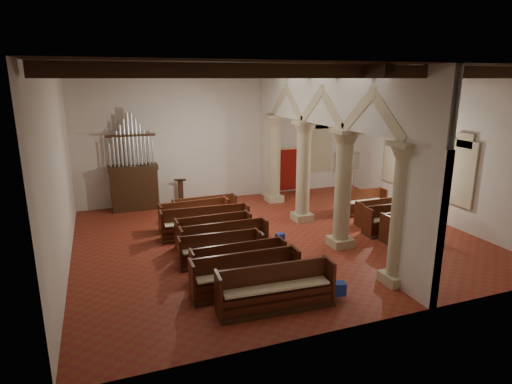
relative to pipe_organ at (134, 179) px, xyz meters
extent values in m
plane|color=maroon|center=(4.50, -5.50, -1.37)|extent=(14.00, 14.00, 0.00)
plane|color=black|center=(4.50, -5.50, 4.63)|extent=(14.00, 14.00, 0.00)
cube|color=silver|center=(4.50, 0.50, 1.63)|extent=(14.00, 0.02, 6.00)
cube|color=silver|center=(4.50, -11.50, 1.63)|extent=(14.00, 0.02, 6.00)
cube|color=silver|center=(-2.50, -5.50, 1.63)|extent=(0.02, 12.00, 6.00)
cube|color=silver|center=(11.50, -5.50, 1.63)|extent=(0.02, 12.00, 6.00)
cube|color=tan|center=(6.30, -10.00, -1.22)|extent=(0.75, 0.75, 0.30)
cylinder|color=tan|center=(6.30, -10.00, 0.58)|extent=(0.56, 0.56, 3.30)
cube|color=tan|center=(6.30, -7.00, -1.22)|extent=(0.75, 0.75, 0.30)
cylinder|color=tan|center=(6.30, -7.00, 0.58)|extent=(0.56, 0.56, 3.30)
cube|color=tan|center=(6.30, -4.00, -1.22)|extent=(0.75, 0.75, 0.30)
cylinder|color=tan|center=(6.30, -4.00, 0.58)|extent=(0.56, 0.56, 3.30)
cube|color=tan|center=(6.30, -1.00, -1.22)|extent=(0.75, 0.75, 0.30)
cylinder|color=tan|center=(6.30, -1.00, 0.58)|extent=(0.56, 0.56, 3.30)
cube|color=silver|center=(6.30, -5.50, 3.66)|extent=(0.25, 11.90, 1.93)
cube|color=#306D51|center=(11.48, -7.00, 0.83)|extent=(0.03, 1.00, 2.20)
cube|color=#306D51|center=(11.48, -3.00, 0.83)|extent=(0.03, 1.00, 2.20)
cube|color=#306D51|center=(9.50, 0.48, 0.83)|extent=(1.00, 0.03, 2.20)
cube|color=#372111|center=(0.00, 0.00, -0.47)|extent=(2.00, 0.80, 1.80)
cube|color=#372111|center=(0.00, 0.00, 0.53)|extent=(2.10, 0.85, 0.20)
cube|color=#311F0F|center=(2.05, 0.00, -1.32)|extent=(0.56, 0.56, 0.10)
cube|color=#311F0F|center=(2.05, 0.00, -0.80)|extent=(0.27, 0.27, 1.14)
cube|color=#311F0F|center=(2.05, -0.08, -0.18)|extent=(0.60, 0.52, 0.20)
cube|color=maroon|center=(8.00, 0.42, -0.22)|extent=(1.60, 0.06, 2.10)
cylinder|color=#BE893B|center=(8.00, 0.40, 0.88)|extent=(1.80, 0.04, 0.04)
cone|color=#372111|center=(10.49, -1.30, -1.31)|extent=(0.34, 0.34, 0.11)
cylinder|color=#BE893B|center=(10.49, -1.30, -0.23)|extent=(0.04, 0.04, 2.28)
cylinder|color=#BE893B|center=(10.49, -1.30, 0.81)|extent=(0.09, 0.66, 0.03)
cube|color=navy|center=(10.49, -1.32, 0.34)|extent=(0.52, 0.07, 0.81)
cube|color=#151591|center=(4.33, -10.18, -1.10)|extent=(0.40, 0.35, 0.34)
cube|color=navy|center=(2.73, -7.54, -1.13)|extent=(0.29, 0.24, 0.29)
cube|color=#141590|center=(4.40, -6.10, -1.13)|extent=(0.33, 0.30, 0.28)
cylinder|color=silver|center=(2.45, -9.66, -1.21)|extent=(0.93, 0.37, 0.09)
cylinder|color=white|center=(1.73, -8.47, -1.21)|extent=(1.03, 0.43, 0.11)
cube|color=#372111|center=(2.55, -10.11, -1.32)|extent=(3.04, 0.92, 0.11)
cube|color=#361A0B|center=(2.55, -10.17, -1.02)|extent=(2.88, 0.59, 0.49)
cube|color=#361A0B|center=(2.55, -9.92, -0.74)|extent=(2.86, 0.23, 1.04)
cube|color=#361A0B|center=(1.08, -10.09, -0.74)|extent=(0.11, 0.66, 1.04)
cube|color=#361A0B|center=(4.01, -10.09, -0.74)|extent=(0.11, 0.66, 1.04)
cube|color=#F6E4B5|center=(2.55, -10.17, -0.74)|extent=(2.76, 0.54, 0.05)
cube|color=#372111|center=(2.11, -9.05, -1.32)|extent=(3.00, 0.79, 0.11)
cube|color=#3D130D|center=(2.11, -9.10, -1.03)|extent=(2.85, 0.47, 0.48)
cube|color=#3D130D|center=(2.11, -8.86, -0.76)|extent=(2.84, 0.12, 1.00)
cube|color=#3D130D|center=(0.65, -9.03, -0.76)|extent=(0.08, 0.64, 1.00)
cube|color=#3D130D|center=(3.57, -9.03, -0.76)|extent=(0.08, 0.64, 1.00)
cube|color=#F6E4B5|center=(2.11, -9.10, -0.76)|extent=(2.73, 0.43, 0.05)
cube|color=#372111|center=(2.23, -8.06, -1.32)|extent=(2.84, 0.70, 0.10)
cube|color=#3D100D|center=(2.23, -8.11, -1.06)|extent=(2.69, 0.42, 0.43)
cube|color=#3D100D|center=(2.23, -7.89, -0.82)|extent=(2.69, 0.10, 0.91)
cube|color=#3D100D|center=(0.85, -8.04, -0.82)|extent=(0.07, 0.57, 0.91)
cube|color=#3D100D|center=(3.62, -8.04, -0.82)|extent=(0.07, 0.57, 0.91)
cube|color=#F6E4B5|center=(2.23, -8.11, -0.82)|extent=(2.58, 0.38, 0.05)
cube|color=#372111|center=(1.96, -6.97, -1.32)|extent=(2.61, 0.77, 0.09)
cube|color=#371D0B|center=(1.96, -7.01, -1.07)|extent=(2.45, 0.48, 0.42)
cube|color=#371D0B|center=(1.96, -6.80, -0.83)|extent=(2.43, 0.18, 0.89)
cube|color=#371D0B|center=(0.71, -6.95, -0.83)|extent=(0.09, 0.56, 0.89)
cube|color=#371D0B|center=(3.22, -6.95, -0.83)|extent=(0.09, 0.56, 0.89)
cube|color=#F6E4B5|center=(1.96, -7.01, -0.83)|extent=(2.35, 0.44, 0.05)
cube|color=#372111|center=(2.32, -6.26, -1.32)|extent=(2.94, 0.70, 0.10)
cube|color=#44150E|center=(2.32, -6.31, -1.05)|extent=(2.79, 0.40, 0.45)
cube|color=#44150E|center=(2.32, -6.08, -0.80)|extent=(2.78, 0.07, 0.95)
cube|color=#44150E|center=(0.89, -6.24, -0.80)|extent=(0.07, 0.60, 0.95)
cube|color=#44150E|center=(3.75, -6.24, -0.80)|extent=(0.07, 0.60, 0.95)
cube|color=#F6E4B5|center=(2.32, -6.31, -0.80)|extent=(2.67, 0.36, 0.05)
cube|color=#372111|center=(2.19, -5.38, -1.32)|extent=(2.66, 0.76, 0.10)
cube|color=#41150E|center=(2.19, -5.43, -1.04)|extent=(2.50, 0.46, 0.45)
cube|color=#41150E|center=(2.19, -5.20, -0.79)|extent=(2.49, 0.13, 0.96)
cube|color=#41150E|center=(0.90, -5.36, -0.79)|extent=(0.08, 0.61, 0.96)
cube|color=#41150E|center=(3.48, -5.36, -0.79)|extent=(0.08, 0.61, 0.96)
cube|color=#F6E4B5|center=(2.19, -5.43, -0.79)|extent=(2.40, 0.42, 0.05)
cube|color=#372111|center=(2.11, -4.48, -1.32)|extent=(3.26, 0.90, 0.11)
cube|color=#41110E|center=(2.11, -4.53, -1.03)|extent=(3.10, 0.58, 0.47)
cube|color=#41110E|center=(2.11, -4.29, -0.77)|extent=(3.08, 0.23, 1.00)
cube|color=#41110E|center=(0.53, -4.45, -0.77)|extent=(0.11, 0.63, 1.00)
cube|color=#41110E|center=(3.69, -4.45, -0.77)|extent=(0.11, 0.63, 1.00)
cube|color=#F6E4B5|center=(2.11, -4.53, -0.77)|extent=(2.97, 0.53, 0.05)
cube|color=#372111|center=(1.95, -3.39, -1.32)|extent=(2.74, 0.87, 0.10)
cube|color=#421E0E|center=(1.95, -3.44, -1.04)|extent=(2.57, 0.56, 0.46)
cube|color=#421E0E|center=(1.95, -3.21, -0.79)|extent=(2.55, 0.23, 0.97)
cube|color=#421E0E|center=(0.64, -3.37, -0.79)|extent=(0.11, 0.61, 0.97)
cube|color=#421E0E|center=(3.27, -3.37, -0.79)|extent=(0.11, 0.61, 0.97)
cube|color=#F6E4B5|center=(1.95, -3.44, -0.79)|extent=(2.47, 0.51, 0.05)
cube|color=#372111|center=(2.52, -2.73, -1.32)|extent=(2.61, 0.76, 0.10)
cube|color=#36190B|center=(2.52, -2.78, -1.06)|extent=(2.45, 0.46, 0.43)
cube|color=#36190B|center=(2.52, -2.56, -0.82)|extent=(2.44, 0.15, 0.91)
cube|color=#36190B|center=(1.26, -2.71, -0.82)|extent=(0.09, 0.57, 0.91)
cube|color=#36190B|center=(3.79, -2.71, -0.82)|extent=(0.09, 0.57, 0.91)
cube|color=#F6E4B5|center=(2.52, -2.78, -0.82)|extent=(2.35, 0.42, 0.05)
cube|color=#372111|center=(8.89, -7.31, -1.32)|extent=(2.06, 0.78, 0.10)
cube|color=#441D0E|center=(8.89, -7.36, -1.04)|extent=(1.90, 0.48, 0.45)
cube|color=#441D0E|center=(8.89, -7.13, -0.79)|extent=(1.89, 0.14, 0.95)
cube|color=#441D0E|center=(7.91, -7.29, -0.79)|extent=(0.09, 0.60, 0.95)
cube|color=#441D0E|center=(9.88, -7.29, -0.79)|extent=(0.09, 0.60, 0.95)
cube|color=#F6E4B5|center=(8.89, -7.36, -0.79)|extent=(1.82, 0.43, 0.05)
cube|color=#372111|center=(8.77, -6.56, -1.32)|extent=(2.17, 0.77, 0.10)
cube|color=#3B1C0C|center=(8.77, -6.61, -1.03)|extent=(2.02, 0.45, 0.47)
cube|color=#3B1C0C|center=(8.77, -6.37, -0.77)|extent=(2.01, 0.11, 0.99)
cube|color=#3B1C0C|center=(7.72, -6.54, -0.77)|extent=(0.08, 0.63, 0.99)
cube|color=#3B1C0C|center=(9.81, -6.54, -0.77)|extent=(0.08, 0.63, 0.99)
cube|color=#F6E4B5|center=(8.77, -6.61, -0.77)|extent=(1.94, 0.41, 0.05)
cube|color=#372111|center=(9.00, -5.51, -1.32)|extent=(2.03, 0.72, 0.09)
cube|color=#3C1D0C|center=(9.00, -5.55, -1.06)|extent=(1.87, 0.44, 0.42)
cube|color=#3C1D0C|center=(9.00, -5.34, -0.83)|extent=(1.86, 0.13, 0.90)
cube|color=#3C1D0C|center=(8.03, -5.49, -0.83)|extent=(0.08, 0.57, 0.90)
cube|color=#3C1D0C|center=(9.97, -5.49, -0.83)|extent=(0.08, 0.57, 0.90)
cube|color=#F6E4B5|center=(9.00, -5.55, -0.83)|extent=(1.80, 0.40, 0.05)
cube|color=#372111|center=(9.10, -4.15, -1.32)|extent=(2.11, 0.75, 0.10)
cube|color=#3C120D|center=(9.10, -4.20, -1.04)|extent=(1.95, 0.45, 0.45)
cube|color=#3C120D|center=(9.10, -3.97, -0.79)|extent=(1.95, 0.12, 0.96)
cube|color=#3C120D|center=(8.08, -4.13, -0.79)|extent=(0.08, 0.61, 0.96)
cube|color=#3C120D|center=(10.11, -4.13, -0.79)|extent=(0.08, 0.61, 0.96)
cube|color=#F6E4B5|center=(9.10, -4.20, -0.79)|extent=(1.88, 0.41, 0.05)
camera|label=1|loc=(-1.31, -19.08, 4.29)|focal=30.00mm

